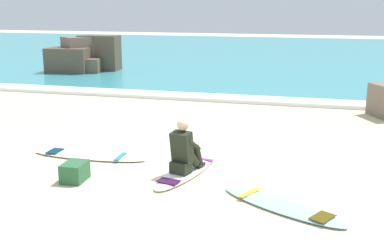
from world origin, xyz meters
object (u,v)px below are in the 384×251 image
(surfboard_main, at_px, (187,170))
(surfboard_spare_far, at_px, (282,206))
(beach_bag, at_px, (75,172))
(surfboard_spare_near, at_px, (89,155))
(surfer_seated, at_px, (184,151))

(surfboard_main, height_order, surfboard_spare_far, same)
(beach_bag, bearing_deg, surfboard_main, 27.30)
(surfboard_main, relative_size, surfboard_spare_near, 0.95)
(surfboard_main, distance_m, surfboard_spare_near, 2.11)
(surfboard_spare_far, xyz_separation_m, beach_bag, (-3.47, 0.23, 0.12))
(surfboard_spare_far, height_order, beach_bag, beach_bag)
(surfboard_main, xyz_separation_m, beach_bag, (-1.72, -0.89, 0.12))
(surfer_seated, distance_m, beach_bag, 1.89)
(surfboard_main, relative_size, surfboard_spare_far, 1.07)
(surfboard_spare_near, relative_size, beach_bag, 4.88)
(surfboard_main, height_order, surfboard_spare_near, same)
(surfboard_spare_near, xyz_separation_m, surfboard_spare_far, (3.83, -1.46, 0.00))
(surfboard_main, distance_m, surfer_seated, 0.42)
(surfer_seated, xyz_separation_m, surfboard_spare_far, (1.76, -0.99, -0.40))
(beach_bag, bearing_deg, surfboard_spare_near, 106.14)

